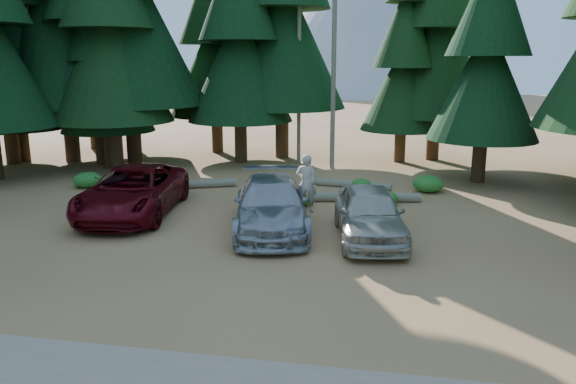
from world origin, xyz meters
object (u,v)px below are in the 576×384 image
(silver_minivan_center, at_px, (271,205))
(log_mid, at_px, (350,184))
(log_left, at_px, (182,185))
(frisbee_player, at_px, (306,183))
(red_pickup, at_px, (133,191))
(log_right, at_px, (348,197))
(silver_minivan_right, at_px, (369,213))

(silver_minivan_center, distance_m, log_mid, 7.06)
(silver_minivan_center, relative_size, log_left, 1.24)
(silver_minivan_center, height_order, log_mid, silver_minivan_center)
(silver_minivan_center, distance_m, frisbee_player, 1.39)
(log_left, height_order, log_mid, log_left)
(red_pickup, xyz_separation_m, log_left, (0.23, 4.23, -0.71))
(silver_minivan_center, xyz_separation_m, log_right, (2.23, 4.21, -0.67))
(frisbee_player, xyz_separation_m, log_mid, (1.00, 6.15, -1.36))
(silver_minivan_center, xyz_separation_m, log_mid, (2.09, 6.71, -0.70))
(silver_minivan_center, relative_size, silver_minivan_right, 1.19)
(frisbee_player, bearing_deg, log_right, -105.05)
(silver_minivan_right, height_order, log_right, silver_minivan_right)
(frisbee_player, bearing_deg, log_mid, -96.90)
(red_pickup, bearing_deg, log_right, 16.14)
(silver_minivan_right, bearing_deg, frisbee_player, 145.20)
(frisbee_player, distance_m, log_mid, 6.38)
(silver_minivan_right, bearing_deg, log_right, 92.48)
(log_mid, bearing_deg, log_right, -78.07)
(silver_minivan_center, bearing_deg, silver_minivan_right, -20.53)
(silver_minivan_right, xyz_separation_m, log_left, (-8.37, 5.58, -0.67))
(silver_minivan_center, bearing_deg, frisbee_player, 14.35)
(red_pickup, relative_size, silver_minivan_center, 1.08)
(silver_minivan_right, xyz_separation_m, log_mid, (-1.16, 7.16, -0.69))
(log_left, xyz_separation_m, log_mid, (7.21, 1.57, -0.02))
(red_pickup, distance_m, silver_minivan_right, 8.70)
(log_mid, bearing_deg, frisbee_player, -90.56)
(red_pickup, xyz_separation_m, frisbee_player, (6.44, -0.35, 0.64))
(red_pickup, height_order, frisbee_player, frisbee_player)
(log_mid, bearing_deg, silver_minivan_right, -72.17)
(log_mid, relative_size, log_right, 0.64)
(silver_minivan_right, distance_m, log_left, 10.08)
(silver_minivan_center, xyz_separation_m, log_left, (-5.12, 5.14, -0.68))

